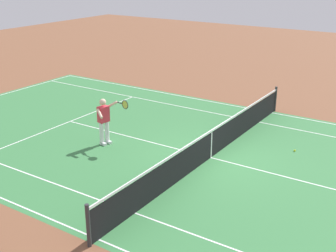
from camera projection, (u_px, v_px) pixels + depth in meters
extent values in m
plane|color=brown|center=(211.00, 158.00, 14.69)|extent=(60.00, 60.00, 0.00)
cube|color=#387A42|center=(211.00, 158.00, 14.69)|extent=(24.20, 11.40, 0.00)
cube|color=white|center=(272.00, 113.00, 18.99)|extent=(23.80, 0.05, 0.01)
cube|color=white|center=(99.00, 239.00, 10.38)|extent=(23.80, 0.05, 0.01)
cube|color=white|center=(259.00, 122.00, 17.90)|extent=(23.80, 0.05, 0.01)
cube|color=white|center=(135.00, 213.00, 11.46)|extent=(23.80, 0.05, 0.01)
cube|color=white|center=(70.00, 121.00, 17.98)|extent=(0.05, 8.22, 0.01)
cube|color=white|center=(211.00, 157.00, 14.68)|extent=(12.80, 0.05, 0.01)
cylinder|color=#2D2D33|center=(275.00, 99.00, 19.04)|extent=(0.10, 0.10, 1.08)
cylinder|color=#2D2D33|center=(88.00, 226.00, 9.95)|extent=(0.10, 0.10, 1.08)
cube|color=black|center=(211.00, 145.00, 14.53)|extent=(0.02, 11.60, 0.88)
cube|color=white|center=(212.00, 131.00, 14.35)|extent=(0.04, 11.60, 0.06)
cube|color=white|center=(211.00, 145.00, 14.53)|extent=(0.04, 0.06, 0.88)
cylinder|color=white|center=(102.00, 132.00, 15.58)|extent=(0.15, 0.15, 0.74)
cube|color=white|center=(103.00, 144.00, 15.68)|extent=(0.30, 0.16, 0.09)
cylinder|color=white|center=(107.00, 131.00, 15.74)|extent=(0.15, 0.15, 0.74)
cube|color=white|center=(109.00, 142.00, 15.84)|extent=(0.30, 0.16, 0.09)
cube|color=#E03342|center=(103.00, 114.00, 15.44)|extent=(0.31, 0.42, 0.56)
sphere|color=beige|center=(103.00, 102.00, 15.28)|extent=(0.23, 0.23, 0.23)
cylinder|color=beige|center=(100.00, 114.00, 15.09)|extent=(0.40, 0.28, 0.26)
cylinder|color=beige|center=(112.00, 104.00, 15.39)|extent=(0.42, 0.14, 0.30)
cylinder|color=#232326|center=(120.00, 103.00, 15.19)|extent=(0.28, 0.09, 0.04)
torus|color=#232326|center=(125.00, 105.00, 15.00)|extent=(0.31, 0.09, 0.31)
cylinder|color=#C6D84C|center=(125.00, 105.00, 15.00)|extent=(0.27, 0.06, 0.27)
sphere|color=#CCE01E|center=(295.00, 151.00, 15.15)|extent=(0.07, 0.07, 0.07)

